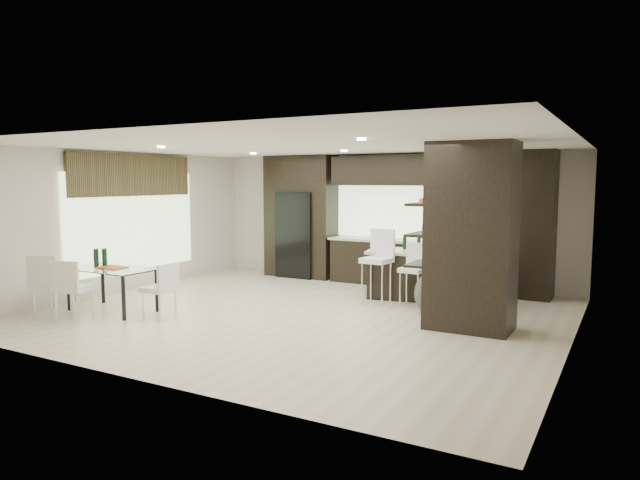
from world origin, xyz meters
The scene contains 22 objects.
ground centered at (0.00, 0.00, 0.00)m, with size 8.00×8.00×0.00m, color beige.
back_wall centered at (0.00, 3.50, 1.35)m, with size 8.00×0.02×2.70m, color beige.
left_wall centered at (-4.00, 0.00, 1.35)m, with size 0.02×7.00×2.70m, color beige.
right_wall centered at (4.00, 0.00, 1.35)m, with size 0.02×7.00×2.70m, color beige.
ceiling centered at (0.00, 0.00, 2.70)m, with size 8.00×7.00×0.02m, color white.
window_left centered at (-3.96, 0.20, 1.35)m, with size 0.04×3.20×1.90m, color #B2D199.
window_back centered at (0.60, 3.46, 1.55)m, with size 3.40×0.04×1.20m, color #B2D199.
stone_accent centered at (-3.93, 0.20, 2.25)m, with size 0.08×3.00×0.80m, color brown.
ceiling_spots centered at (0.00, 0.25, 2.68)m, with size 4.00×3.00×0.02m, color white.
back_cabinetry centered at (0.50, 3.17, 1.35)m, with size 6.80×0.68×2.70m, color black.
refrigerator centered at (-1.90, 3.12, 0.95)m, with size 0.90×0.68×1.90m, color black.
partition_column centered at (2.60, 0.40, 1.35)m, with size 1.20×0.80×2.70m, color black.
kitchen_island centered at (1.37, 2.12, 0.44)m, with size 2.10×0.90×0.87m, color black.
stool_left centered at (0.73, 1.34, 0.53)m, with size 0.46×0.46×1.05m, color white.
stool_mid centered at (1.37, 1.37, 0.44)m, with size 0.39×0.39×0.88m, color white.
stool_right centered at (2.02, 1.35, 0.49)m, with size 0.43×0.43×0.98m, color white.
bench centered at (1.03, 2.10, 0.25)m, with size 1.27×0.49×0.49m, color black.
floor_vase centered at (1.78, 1.05, 0.65)m, with size 0.48×0.48×1.30m, color #404834, non-canonical shape.
dining_table centered at (-2.85, -1.34, 0.36)m, with size 1.49×0.84×0.72m, color white.
chair_near centered at (-2.85, -2.07, 0.44)m, with size 0.48×0.48×0.88m, color white.
chair_far centered at (-3.31, -2.09, 0.47)m, with size 0.51×0.51×0.94m, color white.
chair_end centered at (-1.80, -1.34, 0.41)m, with size 0.44×0.44×0.81m, color white.
Camera 1 is at (4.64, -7.78, 2.16)m, focal length 32.00 mm.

